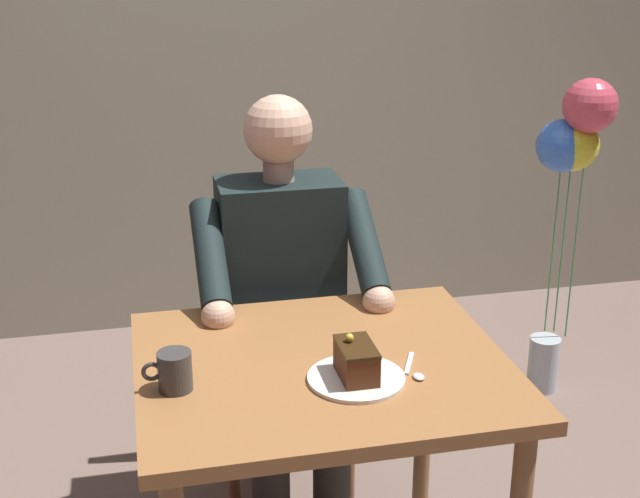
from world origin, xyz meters
The scene contains 8 objects.
dining_table centered at (0.00, 0.00, 0.64)m, with size 0.89×0.76×0.74m.
chair centered at (0.00, -0.67, 0.51)m, with size 0.42×0.42×0.91m.
seated_person centered at (0.00, -0.50, 0.67)m, with size 0.53×0.58×1.28m.
dessert_plate centered at (-0.05, 0.11, 0.75)m, with size 0.23×0.23×0.01m, color silver.
cake_slice centered at (-0.05, 0.11, 0.79)m, with size 0.08×0.13×0.10m.
coffee_cup centered at (0.35, 0.06, 0.79)m, with size 0.11×0.08×0.09m.
dessert_spoon centered at (-0.20, 0.10, 0.74)m, with size 0.06×0.14×0.01m.
balloon_display centered at (-1.17, -1.00, 0.91)m, with size 0.25×0.26×1.23m.
Camera 1 is at (0.41, 1.80, 1.70)m, focal length 48.28 mm.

